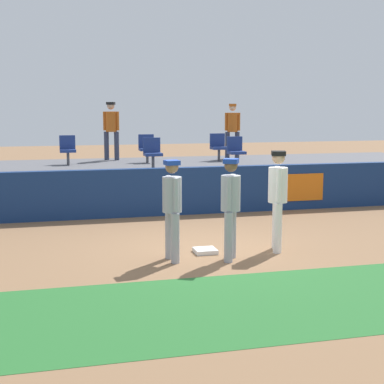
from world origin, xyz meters
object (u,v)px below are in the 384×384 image
player_fielder_home (278,194)px  spectator_hooded (111,127)px  player_runner_visitor (172,203)px  seat_back_left (68,148)px  player_coach_visitor (231,202)px  first_base (205,251)px  spectator_capped (232,127)px  seat_back_center (147,147)px  seat_front_center (152,151)px  seat_front_right (236,150)px  seat_back_right (218,146)px

player_fielder_home → spectator_hooded: (-2.15, 8.30, 0.97)m
player_runner_visitor → seat_back_left: (-1.47, 7.50, 0.45)m
seat_back_left → player_coach_visitor: bearing=-72.2°
first_base → player_runner_visitor: 1.28m
first_base → player_fielder_home: player_fielder_home is taller
player_fielder_home → spectator_capped: bearing=-173.8°
seat_back_center → spectator_capped: (2.88, 0.56, 0.54)m
seat_front_center → seat_front_right: bearing=-0.0°
player_runner_visitor → spectator_hooded: bearing=173.8°
player_coach_visitor → player_fielder_home: bearing=140.6°
player_fielder_home → spectator_hooded: 8.63m
seat_back_left → first_base: bearing=-73.0°
seat_back_left → seat_back_right: bearing=0.0°
spectator_hooded → first_base: bearing=114.7°
first_base → seat_front_center: size_ratio=0.48×
player_runner_visitor → seat_front_right: (3.07, 5.70, 0.45)m
seat_back_right → spectator_capped: size_ratio=0.48×
player_fielder_home → seat_back_left: size_ratio=2.24×
seat_back_center → seat_front_center: bearing=-95.0°
seat_back_left → seat_back_center: size_ratio=1.00×
player_fielder_home → first_base: bearing=-78.2°
first_base → seat_back_center: size_ratio=0.48×
seat_back_center → seat_front_center: 1.81m
player_coach_visitor → seat_front_right: size_ratio=2.14×
player_coach_visitor → seat_back_center: 7.70m
seat_back_left → seat_back_center: (2.33, 0.00, 0.00)m
seat_back_left → spectator_hooded: spectator_hooded is taller
player_coach_visitor → seat_front_center: (-0.30, 5.89, 0.44)m
spectator_capped → seat_back_left: bearing=24.4°
first_base → seat_back_left: 7.58m
spectator_hooded → spectator_capped: (3.82, -0.48, -0.03)m
player_fielder_home → spectator_hooded: spectator_hooded is taller
player_runner_visitor → spectator_hooded: (-0.08, 8.53, 1.02)m
seat_back_right → seat_front_right: size_ratio=1.00×
player_runner_visitor → seat_back_left: seat_back_left is taller
player_coach_visitor → seat_back_right: (2.09, 7.69, 0.44)m
first_base → player_coach_visitor: size_ratio=0.22×
spectator_hooded → spectator_capped: spectator_hooded is taller
seat_front_right → spectator_hooded: (-3.15, 2.84, 0.58)m
first_base → spectator_capped: spectator_capped is taller
seat_front_right → spectator_capped: bearing=74.1°
player_runner_visitor → spectator_capped: 8.93m
player_fielder_home → seat_front_center: bearing=-147.8°
seat_back_left → spectator_hooded: 1.83m
player_runner_visitor → seat_back_center: 7.56m
player_runner_visitor → player_coach_visitor: 1.02m
player_runner_visitor → seat_back_right: 8.13m
seat_back_left → spectator_capped: (5.20, 0.56, 0.54)m
player_fielder_home → player_coach_visitor: size_ratio=1.05×
seat_back_center → spectator_hooded: (-0.94, 1.04, 0.57)m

